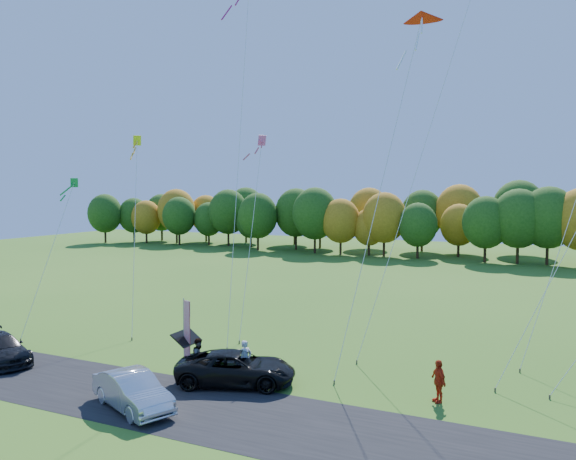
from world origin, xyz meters
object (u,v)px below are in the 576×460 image
at_px(silver_sedan, 133,391).
at_px(person_east, 438,381).
at_px(feather_flag, 186,329).
at_px(black_suv, 236,368).

distance_m(silver_sedan, person_east, 13.28).
distance_m(person_east, feather_flag, 12.22).
bearing_deg(black_suv, feather_flag, 73.98).
xyz_separation_m(black_suv, person_east, (9.23, 1.78, 0.15)).
height_order(black_suv, feather_flag, feather_flag).
bearing_deg(person_east, black_suv, -117.65).
xyz_separation_m(silver_sedan, feather_flag, (-0.28, 4.35, 1.65)).
bearing_deg(feather_flag, silver_sedan, -86.28).
relative_size(black_suv, feather_flag, 1.44).
bearing_deg(person_east, silver_sedan, -100.30).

